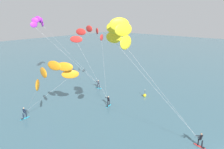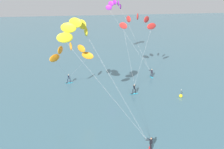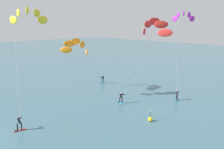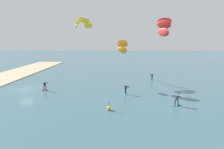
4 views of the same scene
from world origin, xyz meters
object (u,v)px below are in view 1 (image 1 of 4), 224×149
object	(u,v)px
kitesurfer_nearshore	(124,38)
kitesurfer_far_out	(41,25)
kitesurfer_mid_water	(90,36)
kitesurfer_downwind	(53,74)
marker_buoy	(145,95)

from	to	relation	value
kitesurfer_nearshore	kitesurfer_far_out	bearing A→B (deg)	72.16
kitesurfer_mid_water	kitesurfer_downwind	size ratio (longest dim) A/B	1.36
kitesurfer_mid_water	kitesurfer_downwind	distance (m)	13.10
kitesurfer_far_out	kitesurfer_downwind	world-z (taller)	kitesurfer_far_out
kitesurfer_nearshore	kitesurfer_far_out	distance (m)	27.69
kitesurfer_nearshore	kitesurfer_mid_water	world-z (taller)	kitesurfer_nearshore
kitesurfer_mid_water	marker_buoy	xyz separation A→B (m)	(5.64, -7.74, -10.39)
kitesurfer_nearshore	kitesurfer_downwind	xyz separation A→B (m)	(-1.18, 9.06, -4.63)
kitesurfer_downwind	marker_buoy	size ratio (longest dim) A/B	6.62
kitesurfer_downwind	kitesurfer_nearshore	bearing A→B (deg)	-82.58
kitesurfer_nearshore	kitesurfer_mid_water	size ratio (longest dim) A/B	1.12
kitesurfer_nearshore	kitesurfer_mid_water	xyz separation A→B (m)	(10.21, 14.71, -1.47)
kitesurfer_nearshore	kitesurfer_far_out	xyz separation A→B (m)	(8.48, 26.36, 0.02)
kitesurfer_far_out	marker_buoy	distance (m)	23.90
marker_buoy	kitesurfer_downwind	bearing A→B (deg)	173.03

